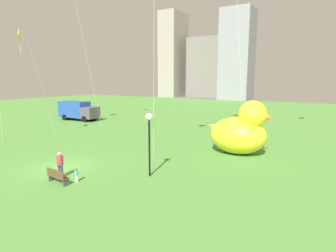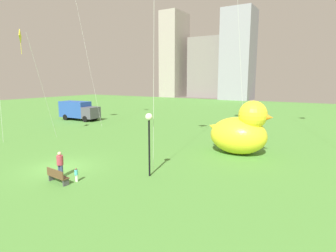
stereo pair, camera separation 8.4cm
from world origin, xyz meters
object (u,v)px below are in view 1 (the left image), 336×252
at_px(giant_inflatable_duck, 240,131).
at_px(lamppost, 149,128).
at_px(person_adult, 60,163).
at_px(park_bench, 57,176).
at_px(person_child, 76,174).
at_px(box_truck, 78,111).
at_px(kite_yellow, 21,41).

xyz_separation_m(giant_inflatable_duck, lamppost, (-3.41, -8.41, 1.24)).
bearing_deg(person_adult, lamppost, 33.44).
bearing_deg(giant_inflatable_duck, park_bench, -121.02).
bearing_deg(person_child, lamppost, 43.88).
height_order(park_bench, box_truck, box_truck).
xyz_separation_m(person_child, lamppost, (3.28, 3.15, 2.70)).
height_order(person_adult, person_child, person_adult).
bearing_deg(person_adult, giant_inflatable_duck, 54.74).
relative_size(lamppost, kite_yellow, 0.38).
relative_size(box_truck, kite_yellow, 0.60).
relative_size(park_bench, giant_inflatable_duck, 0.31).
distance_m(person_adult, lamppost, 6.13).
distance_m(giant_inflatable_duck, kite_yellow, 22.17).
distance_m(person_adult, person_child, 1.55).
bearing_deg(giant_inflatable_duck, kite_yellow, -162.59).
bearing_deg(park_bench, person_adult, 131.58).
distance_m(giant_inflatable_duck, box_truck, 27.86).
height_order(lamppost, kite_yellow, kite_yellow).
bearing_deg(box_truck, kite_yellow, -60.16).
height_order(person_child, kite_yellow, kite_yellow).
height_order(person_adult, giant_inflatable_duck, giant_inflatable_duck).
distance_m(lamppost, box_truck, 28.05).
distance_m(person_adult, box_truck, 26.18).
relative_size(park_bench, lamppost, 0.41).
bearing_deg(park_bench, box_truck, 136.04).
xyz_separation_m(person_adult, lamppost, (4.76, 3.14, 2.24)).
bearing_deg(kite_yellow, park_bench, -26.64).
xyz_separation_m(lamppost, kite_yellow, (-16.34, 2.22, 6.69)).
xyz_separation_m(person_adult, box_truck, (-18.90, 18.11, 0.52)).
xyz_separation_m(giant_inflatable_duck, box_truck, (-27.07, 6.56, -0.48)).
relative_size(giant_inflatable_duck, kite_yellow, 0.50).
height_order(person_adult, lamppost, lamppost).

